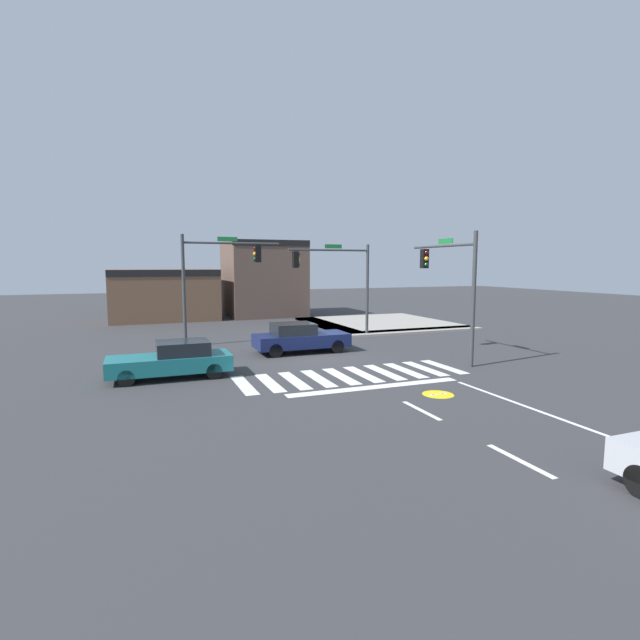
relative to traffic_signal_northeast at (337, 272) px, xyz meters
name	(u,v)px	position (x,y,z in m)	size (l,w,h in m)	color
ground_plane	(313,355)	(-3.39, -4.97, -3.97)	(120.00, 120.00, 0.00)	#353538
crosswalk_near	(352,375)	(-3.39, -9.47, -3.97)	(9.31, 2.96, 0.01)	silver
lane_markings	(510,433)	(-2.29, -16.99, -3.97)	(6.80, 20.25, 0.01)	white
bike_detector_marking	(438,394)	(-1.85, -13.13, -3.97)	(1.08, 1.08, 0.01)	yellow
curb_corner_northeast	(377,324)	(5.10, 4.45, -3.89)	(10.00, 10.60, 0.15)	#9E998E
storefront_row	(222,285)	(-4.54, 14.15, -1.24)	(15.65, 6.52, 6.45)	brown
traffic_signal_northeast	(337,272)	(0.00, 0.00, 0.00)	(5.21, 0.32, 5.67)	#383A3D
traffic_signal_northwest	(218,269)	(-7.15, 0.01, 0.23)	(5.43, 0.32, 6.06)	#383A3D
traffic_signal_southeast	(450,275)	(2.14, -8.20, 0.01)	(0.32, 4.79, 5.86)	#383A3D
car_teal	(173,360)	(-10.14, -7.31, -3.26)	(4.66, 1.82, 1.44)	#196B70
car_navy	(299,338)	(-3.76, -3.94, -3.22)	(4.73, 1.95, 1.51)	#141E4C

